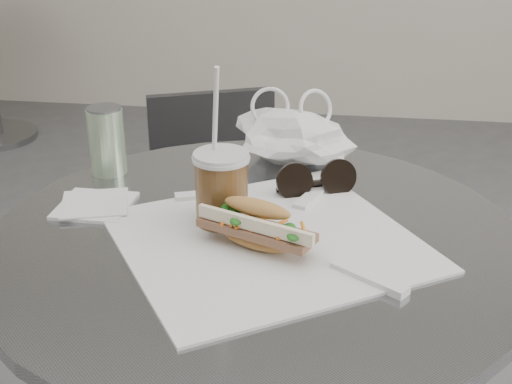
# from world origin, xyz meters

# --- Properties ---
(chair_far) EXTENTS (0.41, 0.43, 0.73)m
(chair_far) POSITION_xyz_m (-0.15, 0.78, 0.33)
(chair_far) COLOR #303033
(chair_far) RESTS_ON ground
(sandwich_paper) EXTENTS (0.52, 0.51, 0.00)m
(sandwich_paper) POSITION_xyz_m (0.02, 0.18, 0.74)
(sandwich_paper) COLOR white
(sandwich_paper) RESTS_ON cafe_table
(banh_mi) EXTENTS (0.21, 0.15, 0.07)m
(banh_mi) POSITION_xyz_m (0.01, 0.16, 0.78)
(banh_mi) COLOR #B99146
(banh_mi) RESTS_ON sandwich_paper
(iced_coffee) EXTENTS (0.08, 0.08, 0.24)m
(iced_coffee) POSITION_xyz_m (-0.05, 0.23, 0.80)
(iced_coffee) COLOR brown
(iced_coffee) RESTS_ON cafe_table
(sunglasses) EXTENTS (0.13, 0.07, 0.06)m
(sunglasses) POSITION_xyz_m (0.07, 0.35, 0.76)
(sunglasses) COLOR black
(sunglasses) RESTS_ON cafe_table
(plastic_bag) EXTENTS (0.23, 0.21, 0.10)m
(plastic_bag) POSITION_xyz_m (0.02, 0.46, 0.79)
(plastic_bag) COLOR white
(plastic_bag) RESTS_ON cafe_table
(napkin_stack) EXTENTS (0.12, 0.12, 0.01)m
(napkin_stack) POSITION_xyz_m (-0.25, 0.25, 0.74)
(napkin_stack) COLOR white
(napkin_stack) RESTS_ON cafe_table
(drink_can) EXTENTS (0.06, 0.06, 0.11)m
(drink_can) POSITION_xyz_m (-0.28, 0.39, 0.80)
(drink_can) COLOR #609557
(drink_can) RESTS_ON cafe_table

